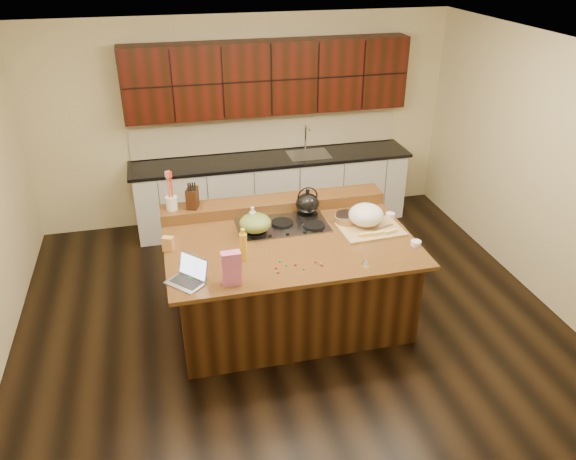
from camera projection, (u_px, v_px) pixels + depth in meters
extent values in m
cube|color=black|center=(289.00, 316.00, 5.89)|extent=(5.50, 5.00, 0.01)
cube|color=silver|center=(289.00, 50.00, 4.62)|extent=(5.50, 5.00, 0.01)
cube|color=beige|center=(244.00, 122.00, 7.40)|extent=(5.50, 0.01, 2.70)
cube|color=beige|center=(397.00, 385.00, 3.11)|extent=(5.50, 0.01, 2.70)
cube|color=beige|center=(546.00, 173.00, 5.83)|extent=(0.01, 5.00, 2.70)
cube|color=black|center=(289.00, 281.00, 5.68)|extent=(2.22, 1.42, 0.88)
cube|color=black|center=(289.00, 241.00, 5.47)|extent=(2.40, 1.60, 0.04)
cube|color=black|center=(274.00, 204.00, 6.03)|extent=(2.40, 0.30, 0.12)
cube|color=gray|center=(282.00, 225.00, 5.71)|extent=(0.92, 0.52, 0.02)
cylinder|color=black|center=(251.00, 221.00, 5.75)|extent=(0.22, 0.22, 0.03)
cylinder|color=black|center=(307.00, 215.00, 5.88)|extent=(0.22, 0.22, 0.03)
cylinder|color=black|center=(256.00, 232.00, 5.53)|extent=(0.22, 0.22, 0.03)
cylinder|color=black|center=(314.00, 226.00, 5.65)|extent=(0.22, 0.22, 0.03)
cylinder|color=black|center=(282.00, 223.00, 5.70)|extent=(0.22, 0.22, 0.03)
cube|color=silver|center=(273.00, 192.00, 7.60)|extent=(3.60, 0.62, 0.90)
cube|color=black|center=(272.00, 159.00, 7.38)|extent=(3.70, 0.66, 0.04)
cube|color=gray|center=(309.00, 155.00, 7.48)|extent=(0.55, 0.42, 0.01)
cylinder|color=gray|center=(305.00, 137.00, 7.54)|extent=(0.02, 0.02, 0.36)
cube|color=black|center=(269.00, 78.00, 7.02)|extent=(3.60, 0.34, 0.90)
cube|color=beige|center=(267.00, 131.00, 7.51)|extent=(3.60, 0.03, 0.50)
ellipsoid|color=black|center=(307.00, 204.00, 5.82)|extent=(0.32, 0.32, 0.22)
ellipsoid|color=olive|center=(255.00, 223.00, 5.48)|extent=(0.35, 0.35, 0.17)
cube|color=#B7B7BC|center=(186.00, 283.00, 4.77)|extent=(0.37, 0.38, 0.01)
cube|color=black|center=(186.00, 282.00, 4.77)|extent=(0.27, 0.28, 0.00)
cube|color=#B7B7BC|center=(193.00, 266.00, 4.80)|extent=(0.26, 0.28, 0.20)
cube|color=silver|center=(193.00, 267.00, 4.80)|extent=(0.23, 0.24, 0.17)
cylinder|color=gold|center=(243.00, 247.00, 5.06)|extent=(0.08, 0.08, 0.27)
cylinder|color=silver|center=(253.00, 223.00, 5.49)|extent=(0.06, 0.06, 0.25)
cube|color=tan|center=(370.00, 229.00, 5.61)|extent=(0.63, 0.47, 0.03)
ellipsoid|color=white|center=(366.00, 215.00, 5.63)|extent=(0.35, 0.35, 0.22)
cube|color=#EDD872|center=(365.00, 235.00, 5.45)|extent=(0.13, 0.04, 0.04)
cube|color=#EDD872|center=(378.00, 233.00, 5.48)|extent=(0.13, 0.04, 0.04)
cube|color=#EDD872|center=(391.00, 232.00, 5.51)|extent=(0.13, 0.04, 0.04)
cylinder|color=gray|center=(384.00, 227.00, 5.61)|extent=(0.23, 0.10, 0.01)
cylinder|color=white|center=(416.00, 243.00, 5.35)|extent=(0.11, 0.11, 0.04)
cylinder|color=white|center=(390.00, 215.00, 5.87)|extent=(0.12, 0.12, 0.04)
cylinder|color=white|center=(342.00, 218.00, 5.81)|extent=(0.10, 0.10, 0.04)
cylinder|color=#996B3F|center=(346.00, 220.00, 5.74)|extent=(0.31, 0.31, 0.09)
cone|color=silver|center=(366.00, 261.00, 5.04)|extent=(0.10, 0.10, 0.07)
cube|color=#D66593|center=(231.00, 268.00, 4.71)|extent=(0.17, 0.09, 0.31)
cylinder|color=white|center=(196.00, 277.00, 4.86)|extent=(0.20, 0.20, 0.01)
cube|color=#C98C47|center=(168.00, 244.00, 5.24)|extent=(0.12, 0.11, 0.14)
cylinder|color=white|center=(172.00, 203.00, 5.75)|extent=(0.15, 0.15, 0.14)
cube|color=black|center=(192.00, 198.00, 5.77)|extent=(0.15, 0.19, 0.21)
ellipsoid|color=red|center=(276.00, 268.00, 4.98)|extent=(0.02, 0.02, 0.02)
ellipsoid|color=#198C26|center=(277.00, 272.00, 4.92)|extent=(0.02, 0.02, 0.02)
ellipsoid|color=red|center=(315.00, 262.00, 5.07)|extent=(0.02, 0.02, 0.02)
ellipsoid|color=#198C26|center=(304.00, 269.00, 4.96)|extent=(0.02, 0.02, 0.02)
ellipsoid|color=red|center=(295.00, 265.00, 5.03)|extent=(0.02, 0.02, 0.02)
ellipsoid|color=#198C26|center=(286.00, 265.00, 5.02)|extent=(0.02, 0.02, 0.02)
ellipsoid|color=red|center=(322.00, 265.00, 5.02)|extent=(0.02, 0.02, 0.02)
ellipsoid|color=#198C26|center=(320.00, 265.00, 5.03)|extent=(0.02, 0.02, 0.02)
ellipsoid|color=red|center=(278.00, 272.00, 4.92)|extent=(0.02, 0.02, 0.02)
ellipsoid|color=#198C26|center=(280.00, 261.00, 5.08)|extent=(0.02, 0.02, 0.02)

